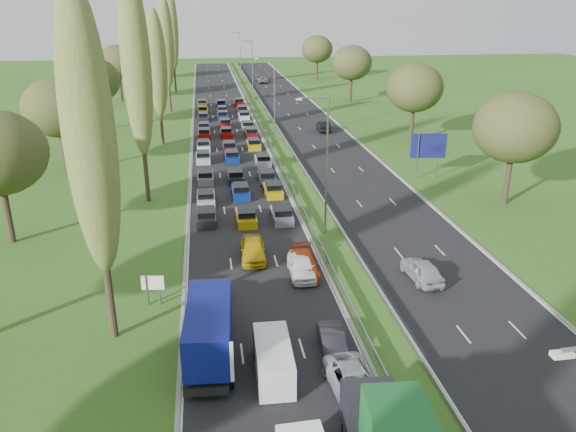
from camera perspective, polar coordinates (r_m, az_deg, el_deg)
ground at (r=84.19m, az=-1.52°, el=7.90°), size 260.00×260.00×0.00m
near_carriageway at (r=86.10m, az=-6.23°, el=8.08°), size 10.50×215.00×0.04m
far_carriageway at (r=87.64m, az=2.71°, el=8.40°), size 10.50×215.00×0.04m
central_reservation at (r=86.49m, az=-1.73°, el=8.62°), size 2.36×215.00×0.32m
lamp_columns at (r=81.08m, az=-1.38°, el=11.72°), size 0.18×140.18×12.00m
poplar_row at (r=70.17m, az=-13.90°, el=14.96°), size 2.80×127.80×22.44m
woodland_left at (r=67.12m, az=-23.00°, el=9.62°), size 8.00×166.00×11.10m
woodland_right at (r=75.03m, az=15.02°, el=11.58°), size 8.00×153.00×11.10m
traffic_queue_fill at (r=81.23m, az=-6.07°, el=7.62°), size 9.05×66.83×0.80m
near_car_2 at (r=37.16m, az=-7.83°, el=-8.65°), size 2.63×5.27×1.43m
near_car_8 at (r=44.11m, az=-3.58°, el=-3.39°), size 2.10×4.80×1.61m
near_car_9 at (r=33.13m, az=4.54°, el=-12.64°), size 1.60×4.05×1.31m
near_car_10 at (r=30.17m, az=6.73°, el=-16.48°), size 2.59×5.05×1.36m
near_car_11 at (r=41.82m, az=1.59°, el=-4.90°), size 2.37×5.13×1.45m
near_car_12 at (r=41.45m, az=1.37°, el=-5.07°), size 1.96×4.60×1.55m
far_car_0 at (r=41.99m, az=13.46°, el=-5.33°), size 2.14×4.66×1.55m
far_car_1 at (r=88.89m, az=3.61°, el=9.11°), size 1.98×4.98×1.61m
far_car_2 at (r=144.83m, az=-2.59°, el=13.68°), size 2.68×5.48×1.50m
blue_lorry at (r=32.39m, az=-8.03°, el=-11.12°), size 2.38×8.55×3.61m
white_van_rear at (r=31.23m, az=-1.54°, el=-14.20°), size 1.88×4.79×1.93m
info_sign at (r=38.47m, az=-13.57°, el=-6.92°), size 1.50×0.27×2.10m
direction_sign at (r=65.67m, az=14.07°, el=6.74°), size 3.97×0.66×5.20m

